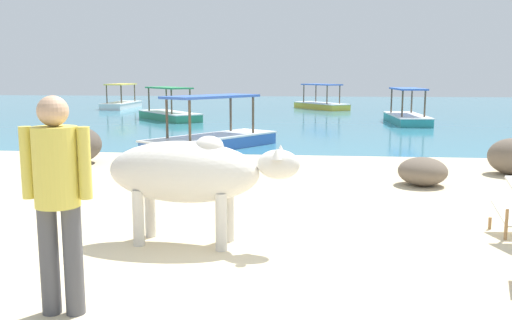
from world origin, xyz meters
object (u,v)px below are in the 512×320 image
(boat_yellow, at_px, (321,104))
(boat_teal, at_px, (407,116))
(person_standing, at_px, (57,189))
(boat_green, at_px, (169,113))
(boat_blue, at_px, (212,137))
(cow, at_px, (189,173))
(boat_white, at_px, (122,103))

(boat_yellow, height_order, boat_teal, same)
(person_standing, relative_size, boat_yellow, 0.44)
(person_standing, distance_m, boat_green, 17.96)
(boat_teal, bearing_deg, boat_blue, 140.29)
(cow, height_order, boat_white, boat_white)
(cow, xyz_separation_m, boat_white, (-8.89, 22.87, -0.51))
(person_standing, xyz_separation_m, boat_white, (-8.34, 24.65, -0.70))
(person_standing, relative_size, boat_green, 0.45)
(boat_yellow, bearing_deg, boat_blue, 136.46)
(boat_yellow, bearing_deg, cow, 142.54)
(boat_blue, bearing_deg, boat_teal, -3.23)
(person_standing, bearing_deg, boat_green, -171.23)
(boat_yellow, xyz_separation_m, boat_blue, (-2.82, -15.78, 0.00))
(person_standing, height_order, boat_white, person_standing)
(person_standing, distance_m, boat_white, 26.03)
(boat_yellow, distance_m, boat_green, 9.73)
(boat_blue, bearing_deg, boat_white, 61.15)
(boat_yellow, height_order, boat_blue, same)
(person_standing, bearing_deg, boat_white, -164.95)
(cow, bearing_deg, boat_yellow, 90.53)
(boat_green, bearing_deg, person_standing, 152.87)
(boat_yellow, distance_m, boat_white, 10.55)
(boat_yellow, height_order, boat_green, same)
(person_standing, relative_size, boat_white, 0.44)
(cow, height_order, boat_yellow, boat_yellow)
(boat_yellow, relative_size, boat_blue, 1.00)
(cow, xyz_separation_m, person_standing, (-0.55, -1.78, 0.19))
(boat_blue, bearing_deg, cow, -136.89)
(boat_yellow, bearing_deg, person_standing, 141.58)
(cow, relative_size, boat_white, 0.55)
(boat_white, bearing_deg, boat_yellow, 92.18)
(boat_yellow, height_order, boat_white, same)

